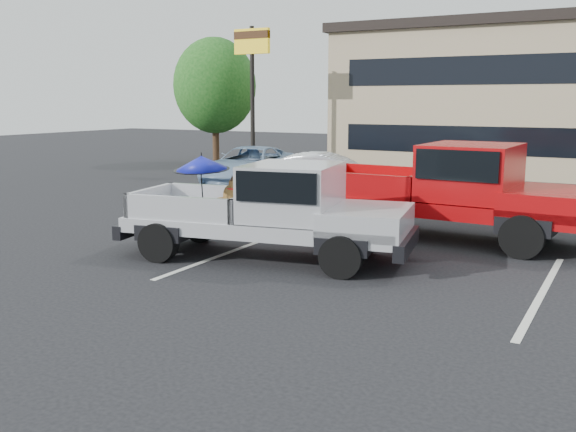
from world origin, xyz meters
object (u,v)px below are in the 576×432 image
object	(u,v)px
red_pickup	(461,188)
blue_suv	(250,166)
silver_sedan	(329,179)
motel_sign	(252,60)
silver_pickup	(281,206)
tree_left	(215,86)

from	to	relation	value
red_pickup	blue_suv	xyz separation A→B (m)	(-9.06, 5.64, -0.47)
silver_sedan	motel_sign	bearing A→B (deg)	29.98
red_pickup	blue_suv	world-z (taller)	red_pickup
red_pickup	blue_suv	distance (m)	10.68
motel_sign	blue_suv	size ratio (longest dim) A/B	1.20
silver_pickup	motel_sign	bearing A→B (deg)	113.83
motel_sign	tree_left	xyz separation A→B (m)	(-4.00, 3.00, -0.92)
motel_sign	silver_sedan	size ratio (longest dim) A/B	1.31
silver_sedan	red_pickup	bearing A→B (deg)	-140.50
motel_sign	silver_pickup	distance (m)	15.08
red_pickup	silver_sedan	world-z (taller)	red_pickup
motel_sign	red_pickup	bearing A→B (deg)	-38.69
silver_sedan	silver_pickup	bearing A→B (deg)	179.91
silver_sedan	tree_left	bearing A→B (deg)	32.08
blue_suv	motel_sign	bearing A→B (deg)	111.09
silver_pickup	red_pickup	world-z (taller)	red_pickup
motel_sign	tree_left	bearing A→B (deg)	143.13
silver_pickup	silver_sedan	world-z (taller)	silver_pickup
tree_left	silver_sedan	distance (m)	13.67
silver_pickup	blue_suv	world-z (taller)	silver_pickup
tree_left	silver_sedan	xyz separation A→B (m)	(10.16, -8.64, -2.98)
red_pickup	silver_pickup	bearing A→B (deg)	-124.16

